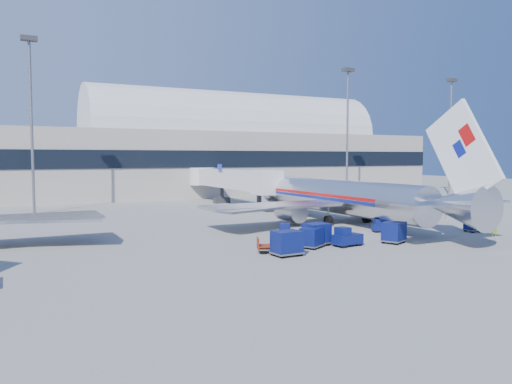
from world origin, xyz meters
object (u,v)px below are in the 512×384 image
mast_east (348,114)px  mast_far_east (451,119)px  cart_train_c (287,243)px  barrier_mid (434,216)px  barrier_near (413,218)px  barrier_far (454,215)px  mast_west (31,98)px  jetbridge_near (227,179)px  tug_lead (346,237)px  cart_train_b (312,237)px  cart_open_red (272,247)px  cart_solo_near (394,232)px  tug_right (382,226)px  cart_train_a (317,234)px  cart_solo_far (474,224)px  airliner_main (343,197)px  tug_left (285,231)px  ramp_worker (494,227)px

mast_east → mast_far_east: same height
cart_train_c → barrier_mid: bearing=18.8°
barrier_near → barrier_far: bearing=0.0°
mast_west → mast_far_east: 75.00m
jetbridge_near → tug_lead: jetbridge_near is taller
mast_far_east → cart_train_b: 68.78m
cart_train_c → cart_open_red: (-0.40, 1.61, -0.59)m
barrier_mid → cart_open_red: (-26.60, -8.99, -0.04)m
barrier_near → cart_open_red: (-23.30, -8.99, -0.04)m
cart_solo_near → mast_west: bearing=100.0°
barrier_far → cart_train_c: (-29.50, -10.60, 0.55)m
tug_right → cart_train_a: size_ratio=0.99×
jetbridge_near → tug_right: 33.64m
jetbridge_near → cart_train_a: jetbridge_near is taller
barrier_near → cart_solo_far: 8.57m
jetbridge_near → cart_solo_far: (10.06, -37.36, -3.15)m
cart_train_b → barrier_far: bearing=-12.0°
mast_east → barrier_far: size_ratio=7.53×
barrier_far → tug_lead: size_ratio=1.16×
barrier_far → cart_solo_near: 21.03m
cart_train_a → mast_east: bearing=41.2°
mast_east → airliner_main: bearing=-128.1°
jetbridge_near → mast_far_east: (47.40, -0.81, 10.86)m
tug_right → tug_left: size_ratio=0.97×
cart_solo_far → ramp_worker: (-0.38, -2.56, -0.00)m
mast_east → cart_solo_near: 46.94m
airliner_main → mast_east: bearing=51.9°
tug_left → cart_solo_far: size_ratio=1.38×
barrier_mid → cart_train_b: size_ratio=1.28×
mast_far_east → tug_right: mast_far_east is taller
cart_train_a → cart_train_b: bearing=-151.0°
cart_train_a → cart_train_b: 1.25m
jetbridge_near → tug_lead: (-6.06, -38.16, -3.20)m
barrier_near → cart_train_c: 25.24m
jetbridge_near → barrier_far: bearing=-59.5°
airliner_main → barrier_near: size_ratio=12.42×
barrier_near → barrier_far: (6.60, 0.00, 0.00)m
cart_train_b → barrier_mid: bearing=-9.5°
cart_solo_near → cart_solo_far: cart_solo_near is taller
cart_train_a → cart_solo_far: cart_train_a is taller
mast_far_east → cart_train_a: (-55.48, -35.96, -13.80)m
mast_far_east → barrier_near: size_ratio=7.53×
cart_train_a → cart_open_red: cart_train_a is taller
tug_right → cart_solo_far: (8.20, -3.94, 0.17)m
barrier_mid → cart_solo_far: 9.30m
cart_open_red → barrier_near: bearing=43.5°
mast_east → cart_open_red: 53.12m
mast_west → tug_right: size_ratio=9.89×
tug_left → cart_solo_near: bearing=-103.6°
barrier_near → tug_left: (-18.85, -3.35, 0.18)m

